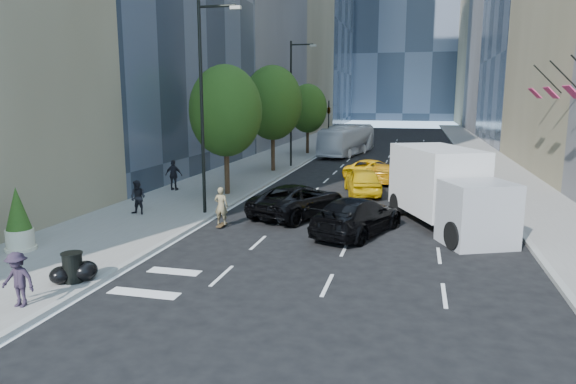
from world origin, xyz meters
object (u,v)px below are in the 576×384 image
(black_sedan_lincoln, at_px, (298,200))
(black_sedan_mercedes, at_px, (357,216))
(skateboarder, at_px, (221,208))
(planter_shrub, at_px, (18,220))
(trash_can, at_px, (73,268))
(box_truck, at_px, (446,189))
(city_bus, at_px, (347,140))

(black_sedan_lincoln, height_order, black_sedan_mercedes, black_sedan_mercedes)
(skateboarder, height_order, planter_shrub, planter_shrub)
(black_sedan_mercedes, bearing_deg, trash_can, 67.06)
(black_sedan_mercedes, distance_m, trash_can, 11.39)
(black_sedan_mercedes, height_order, box_truck, box_truck)
(black_sedan_mercedes, height_order, city_bus, city_bus)
(box_truck, bearing_deg, skateboarder, 169.69)
(city_bus, bearing_deg, planter_shrub, -90.93)
(black_sedan_mercedes, xyz_separation_m, planter_shrub, (-11.86, -5.85, 0.49))
(skateboarder, distance_m, city_bus, 30.37)
(box_truck, bearing_deg, black_sedan_lincoln, 150.65)
(black_sedan_mercedes, xyz_separation_m, trash_can, (-7.80, -8.30, -0.20))
(black_sedan_lincoln, bearing_deg, planter_shrub, 65.97)
(planter_shrub, bearing_deg, black_sedan_lincoln, 44.66)
(black_sedan_lincoln, xyz_separation_m, box_truck, (6.87, -0.70, 1.00))
(trash_can, bearing_deg, skateboarder, 77.67)
(skateboarder, xyz_separation_m, box_truck, (9.71, 2.29, 0.93))
(black_sedan_mercedes, bearing_deg, box_truck, -131.00)
(skateboarder, bearing_deg, trash_can, 75.57)
(skateboarder, relative_size, black_sedan_lincoln, 0.30)
(city_bus, height_order, planter_shrub, city_bus)
(skateboarder, bearing_deg, black_sedan_mercedes, -179.45)
(black_sedan_mercedes, bearing_deg, skateboarder, 22.94)
(box_truck, xyz_separation_m, planter_shrub, (-15.52, -7.86, -0.50))
(skateboarder, xyz_separation_m, black_sedan_lincoln, (2.85, 2.98, -0.07))
(skateboarder, relative_size, box_truck, 0.22)
(skateboarder, xyz_separation_m, trash_can, (-1.75, -8.02, -0.26))
(box_truck, bearing_deg, black_sedan_mercedes, -174.85)
(box_truck, bearing_deg, city_bus, 82.49)
(black_sedan_mercedes, relative_size, planter_shrub, 2.29)
(box_truck, bearing_deg, trash_can, -161.62)
(black_sedan_mercedes, relative_size, box_truck, 0.71)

